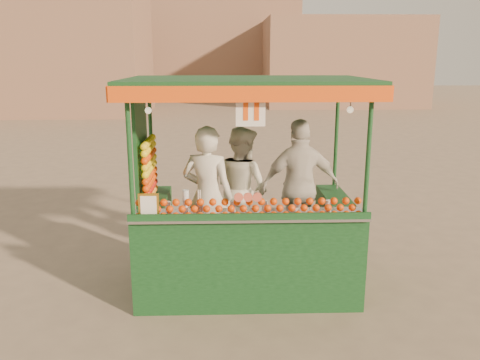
{
  "coord_description": "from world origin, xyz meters",
  "views": [
    {
      "loc": [
        0.03,
        -5.83,
        2.78
      ],
      "look_at": [
        0.21,
        -0.2,
        1.37
      ],
      "focal_mm": 36.65,
      "sensor_mm": 36.0,
      "label": 1
    }
  ],
  "objects_px": {
    "juice_cart": "(241,224)",
    "vendor_middle": "(242,188)",
    "vendor_left": "(208,197)",
    "vendor_right": "(300,187)"
  },
  "relations": [
    {
      "from": "juice_cart",
      "to": "vendor_right",
      "type": "xyz_separation_m",
      "value": [
        0.78,
        0.47,
        0.34
      ]
    },
    {
      "from": "vendor_middle",
      "to": "vendor_right",
      "type": "distance_m",
      "value": 0.76
    },
    {
      "from": "vendor_right",
      "to": "vendor_middle",
      "type": "bearing_deg",
      "value": -17.17
    },
    {
      "from": "vendor_left",
      "to": "vendor_right",
      "type": "distance_m",
      "value": 1.24
    },
    {
      "from": "vendor_left",
      "to": "vendor_middle",
      "type": "relative_size",
      "value": 1.05
    },
    {
      "from": "juice_cart",
      "to": "vendor_middle",
      "type": "bearing_deg",
      "value": 86.86
    },
    {
      "from": "juice_cart",
      "to": "vendor_left",
      "type": "bearing_deg",
      "value": 168.03
    },
    {
      "from": "vendor_left",
      "to": "vendor_right",
      "type": "height_order",
      "value": "vendor_right"
    },
    {
      "from": "vendor_right",
      "to": "vendor_left",
      "type": "bearing_deg",
      "value": 11.97
    },
    {
      "from": "juice_cart",
      "to": "vendor_middle",
      "type": "relative_size",
      "value": 1.72
    }
  ]
}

